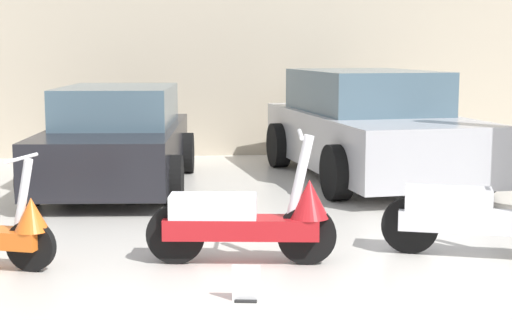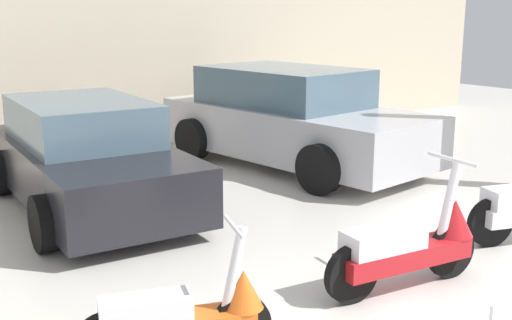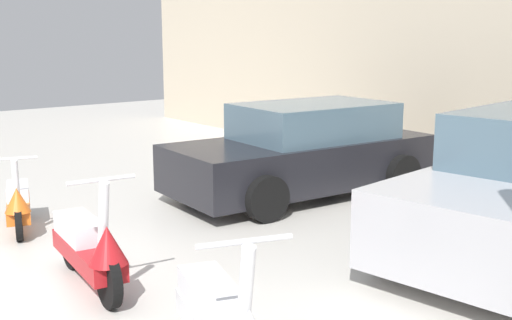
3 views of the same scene
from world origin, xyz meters
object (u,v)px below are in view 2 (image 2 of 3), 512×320
(scooter_front_left, at_px, (184,315))
(scooter_front_right, at_px, (411,244))
(car_rear_center, at_px, (292,119))
(car_rear_left, at_px, (87,157))

(scooter_front_left, distance_m, scooter_front_right, 2.17)
(scooter_front_right, relative_size, car_rear_center, 0.35)
(scooter_front_left, bearing_deg, scooter_front_right, 16.42)
(car_rear_left, height_order, car_rear_center, car_rear_center)
(scooter_front_left, relative_size, car_rear_center, 0.28)
(scooter_front_left, xyz_separation_m, car_rear_left, (0.80, 3.79, 0.29))
(scooter_front_right, height_order, car_rear_left, car_rear_left)
(scooter_front_left, distance_m, car_rear_left, 3.89)
(scooter_front_left, xyz_separation_m, scooter_front_right, (2.17, -0.09, 0.06))
(scooter_front_left, height_order, car_rear_center, car_rear_center)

